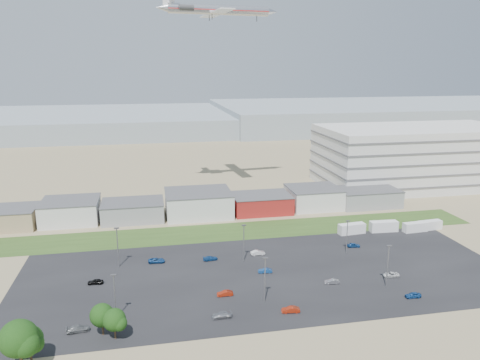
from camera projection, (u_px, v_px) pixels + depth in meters
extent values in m
plane|color=#877856|center=(267.00, 318.00, 94.94)|extent=(700.00, 700.00, 0.00)
cube|color=black|center=(266.00, 274.00, 114.95)|extent=(120.00, 50.00, 0.01)
cube|color=#304B1C|center=(225.00, 232.00, 144.48)|extent=(160.00, 16.00, 0.02)
cube|color=silver|center=(416.00, 156.00, 199.67)|extent=(80.00, 40.00, 25.00)
imported|color=silver|center=(391.00, 275.00, 113.59)|extent=(4.11, 2.32, 1.08)
imported|color=#A5A5AA|center=(332.00, 282.00, 109.83)|extent=(3.63, 1.62, 1.16)
imported|color=navy|center=(413.00, 295.00, 103.28)|extent=(3.61, 1.59, 1.21)
imported|color=#A5A5AA|center=(222.00, 315.00, 94.95)|extent=(4.21, 1.73, 1.22)
imported|color=maroon|center=(225.00, 293.00, 104.08)|extent=(3.61, 1.26, 1.19)
imported|color=black|center=(95.00, 282.00, 109.71)|extent=(3.69, 1.71, 1.22)
imported|color=navy|center=(210.00, 258.00, 123.20)|extent=(4.01, 1.98, 1.12)
imported|color=navy|center=(265.00, 271.00, 115.76)|extent=(3.60, 1.66, 1.14)
imported|color=navy|center=(354.00, 245.00, 132.16)|extent=(3.75, 1.85, 1.23)
imported|color=navy|center=(157.00, 260.00, 121.72)|extent=(4.44, 2.31, 1.20)
imported|color=#595B5E|center=(78.00, 329.00, 89.97)|extent=(4.62, 2.37, 1.28)
imported|color=silver|center=(258.00, 253.00, 126.74)|extent=(3.92, 1.58, 1.27)
imported|color=maroon|center=(291.00, 310.00, 97.06)|extent=(3.95, 1.80, 1.26)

